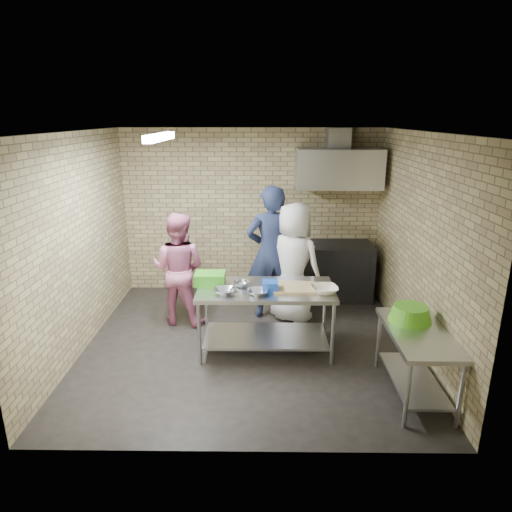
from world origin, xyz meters
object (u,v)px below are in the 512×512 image
Objects in this scene: prep_table at (266,319)px; blue_tub at (270,286)px; stove at (333,271)px; woman_white at (294,263)px; side_counter at (415,363)px; green_crate at (210,278)px; man_navy at (270,253)px; green_basin at (410,313)px; bottle_green at (365,172)px; woman_pink at (179,269)px.

blue_tub is at bearing -63.43° from prep_table.
stove is 1.22m from woman_white.
side_counter is 3.20× the size of green_crate.
man_navy is at bearing 88.80° from blue_tub.
stove is at bearing 42.34° from green_crate.
blue_tub is 0.41× the size of green_basin.
bottle_green is at bearing 52.10° from prep_table.
green_crate is at bearing 159.62° from green_basin.
man_navy reaches higher than stove.
green_basin is at bearing -20.38° from green_crate.
green_basin reaches higher than stove.
blue_tub is 0.12× the size of woman_pink.
stove is 1.65m from bottle_green.
green_basin is 0.24× the size of man_navy.
prep_table is at bearing 100.71° from woman_white.
bottle_green is at bearing 39.91° from green_crate.
bottle_green reaches higher than stove.
woman_white is (-1.15, 1.61, 0.04)m from green_basin.
woman_white is (1.11, 0.77, -0.05)m from green_crate.
woman_white reaches higher than blue_tub.
blue_tub is at bearing -125.69° from bottle_green.
woman_pink is (-2.80, -1.22, -1.21)m from bottle_green.
stove is at bearing 99.29° from side_counter.
side_counter is 3.41m from bottle_green.
man_navy is (-1.50, -0.97, -1.04)m from bottle_green.
blue_tub is (-1.52, 0.87, 0.53)m from side_counter.
prep_table is 0.97× the size of woman_white.
green_basin is (2.25, -0.84, -0.08)m from green_crate.
side_counter is 2.25m from woman_white.
green_basin is 2.31m from man_navy.
prep_table is 0.49m from blue_tub.
green_crate is at bearing 154.44° from side_counter.
green_crate is at bearing 70.06° from woman_white.
prep_table is 9.00× the size of blue_tub.
bottle_green reaches higher than woman_pink.
bottle_green is (0.45, 0.24, 1.57)m from stove.
woman_pink is at bearing 127.54° from green_crate.
green_crate is 0.87m from woman_pink.
prep_table is 4.50× the size of green_crate.
man_navy is at bearing -145.02° from stove.
green_crate reaches higher than blue_tub.
bottle_green is 2.07m from man_navy.
bottle_green is at bearing -100.68° from woman_white.
blue_tub is 1.05m from woman_white.
side_counter is at bearing -80.71° from stove.
prep_table is 0.86× the size of man_navy.
side_counter is (1.57, -0.97, -0.05)m from prep_table.
stove is 2.21m from blue_tub.
side_counter is at bearing -90.00° from bottle_green.
blue_tub is 1.57m from woman_pink.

